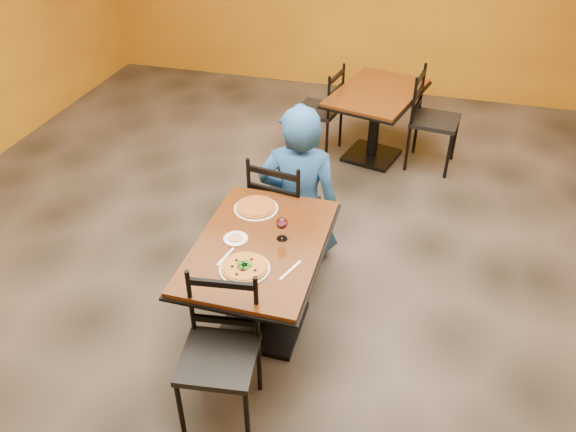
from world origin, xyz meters
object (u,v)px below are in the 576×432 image
(diner, at_px, (299,185))
(plate_far, at_px, (256,209))
(side_plate, at_px, (236,239))
(wine_glass, at_px, (282,228))
(table_main, at_px, (261,266))
(chair_main_near, at_px, (218,359))
(plate_main, at_px, (245,269))
(pizza_main, at_px, (245,267))
(table_second, at_px, (376,109))
(chair_main_far, at_px, (284,207))
(chair_second_left, at_px, (318,110))
(chair_second_right, at_px, (435,121))
(pizza_far, at_px, (256,207))

(diner, bearing_deg, plate_far, 64.44)
(side_plate, xyz_separation_m, wine_glass, (0.29, 0.09, 0.08))
(table_main, distance_m, chair_main_near, 0.75)
(plate_main, distance_m, pizza_main, 0.02)
(plate_far, bearing_deg, side_plate, -93.08)
(table_main, height_order, table_second, same)
(plate_main, distance_m, plate_far, 0.64)
(table_second, height_order, plate_main, plate_main)
(plate_main, height_order, plate_far, same)
(table_second, xyz_separation_m, chair_main_far, (-0.45, -1.85, -0.07))
(table_second, distance_m, diner, 1.81)
(table_main, distance_m, plate_main, 0.34)
(table_second, height_order, chair_main_near, chair_main_near)
(chair_second_left, bearing_deg, plate_main, 14.69)
(chair_second_right, height_order, wine_glass, chair_second_right)
(chair_main_near, relative_size, pizza_main, 3.32)
(plate_main, bearing_deg, chair_main_far, 92.97)
(chair_second_right, relative_size, pizza_far, 3.56)
(chair_second_left, xyz_separation_m, wine_glass, (0.35, -2.58, 0.37))
(side_plate, bearing_deg, plate_far, 86.92)
(plate_main, height_order, pizza_main, pizza_main)
(table_main, bearing_deg, chair_main_near, -91.13)
(table_second, distance_m, chair_main_near, 3.43)
(side_plate, bearing_deg, chair_main_near, -78.88)
(chair_main_far, distance_m, wine_glass, 0.83)
(pizza_main, xyz_separation_m, pizza_far, (-0.13, 0.63, 0.00))
(chair_second_left, distance_m, pizza_far, 2.32)
(chair_main_far, height_order, pizza_main, chair_main_far)
(chair_main_near, xyz_separation_m, plate_main, (0.01, 0.47, 0.28))
(chair_second_right, xyz_separation_m, pizza_main, (-0.99, -2.93, 0.27))
(chair_second_right, relative_size, plate_main, 3.21)
(chair_second_left, bearing_deg, pizza_far, 12.51)
(chair_main_near, distance_m, chair_main_far, 1.56)
(plate_far, bearing_deg, pizza_far, -90.00)
(chair_second_left, bearing_deg, plate_far, 12.51)
(diner, height_order, pizza_main, diner)
(table_second, distance_m, chair_second_left, 0.61)
(table_main, distance_m, pizza_far, 0.44)
(plate_main, bearing_deg, table_second, 82.42)
(table_main, relative_size, table_second, 0.95)
(chair_main_near, distance_m, plate_far, 1.15)
(table_second, xyz_separation_m, chair_main_near, (-0.40, -3.40, -0.08))
(chair_main_far, height_order, diner, diner)
(table_main, height_order, chair_second_left, chair_second_left)
(chair_main_far, distance_m, chair_second_right, 2.12)
(chair_main_near, relative_size, plate_far, 3.04)
(side_plate, distance_m, wine_glass, 0.31)
(diner, relative_size, pizza_far, 4.76)
(chair_main_near, bearing_deg, wine_glass, 72.66)
(chair_second_left, bearing_deg, diner, 18.69)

